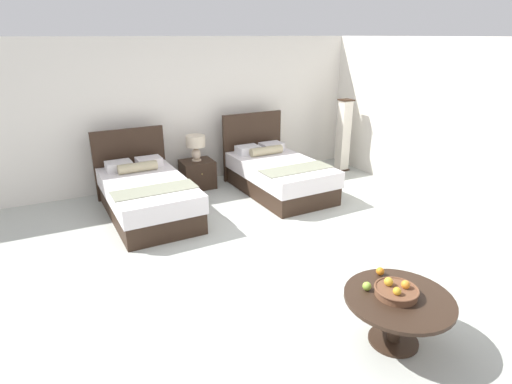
# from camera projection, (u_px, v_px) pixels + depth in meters

# --- Properties ---
(ground_plane) EXTENTS (10.30, 9.95, 0.02)m
(ground_plane) POSITION_uv_depth(u_px,v_px,m) (270.00, 251.00, 5.37)
(ground_plane) COLOR #B4B8AF
(wall_back) EXTENTS (10.30, 0.12, 2.59)m
(wall_back) POSITION_uv_depth(u_px,v_px,m) (189.00, 112.00, 7.56)
(wall_back) COLOR white
(wall_back) RESTS_ON ground
(wall_side_right) EXTENTS (0.12, 5.55, 2.59)m
(wall_side_right) POSITION_uv_depth(u_px,v_px,m) (444.00, 123.00, 6.64)
(wall_side_right) COLOR white
(wall_side_right) RESTS_ON ground
(bed_near_window) EXTENTS (1.24, 2.11, 1.17)m
(bed_near_window) POSITION_uv_depth(u_px,v_px,m) (147.00, 195.00, 6.32)
(bed_near_window) COLOR #312117
(bed_near_window) RESTS_ON ground
(bed_near_corner) EXTENTS (1.27, 2.08, 1.25)m
(bed_near_corner) POSITION_uv_depth(u_px,v_px,m) (277.00, 174.00, 7.28)
(bed_near_corner) COLOR #312117
(bed_near_corner) RESTS_ON ground
(nightstand) EXTENTS (0.57, 0.50, 0.50)m
(nightstand) POSITION_uv_depth(u_px,v_px,m) (198.00, 174.00, 7.50)
(nightstand) COLOR #312117
(nightstand) RESTS_ON ground
(table_lamp) EXTENTS (0.34, 0.34, 0.46)m
(table_lamp) POSITION_uv_depth(u_px,v_px,m) (196.00, 144.00, 7.32)
(table_lamp) COLOR beige
(table_lamp) RESTS_ON nightstand
(coffee_table) EXTENTS (0.95, 0.95, 0.48)m
(coffee_table) POSITION_uv_depth(u_px,v_px,m) (398.00, 307.00, 3.64)
(coffee_table) COLOR #312117
(coffee_table) RESTS_ON ground
(fruit_bowl) EXTENTS (0.38, 0.38, 0.14)m
(fruit_bowl) POSITION_uv_depth(u_px,v_px,m) (396.00, 291.00, 3.62)
(fruit_bowl) COLOR brown
(fruit_bowl) RESTS_ON coffee_table
(loose_apple) EXTENTS (0.08, 0.08, 0.08)m
(loose_apple) POSITION_uv_depth(u_px,v_px,m) (367.00, 286.00, 3.70)
(loose_apple) COLOR #8EB73C
(loose_apple) RESTS_ON coffee_table
(loose_orange) EXTENTS (0.08, 0.08, 0.08)m
(loose_orange) POSITION_uv_depth(u_px,v_px,m) (380.00, 271.00, 3.93)
(loose_orange) COLOR orange
(loose_orange) RESTS_ON coffee_table
(floor_lamp_corner) EXTENTS (0.24, 0.24, 1.43)m
(floor_lamp_corner) POSITION_uv_depth(u_px,v_px,m) (343.00, 136.00, 8.31)
(floor_lamp_corner) COLOR #301E12
(floor_lamp_corner) RESTS_ON ground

